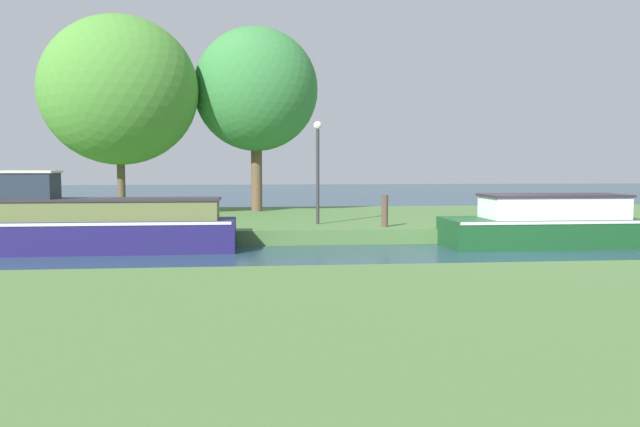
{
  "coord_description": "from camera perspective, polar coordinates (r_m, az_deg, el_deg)",
  "views": [
    {
      "loc": [
        -5.9,
        -14.8,
        2.08
      ],
      "look_at": [
        -4.23,
        1.2,
        0.9
      ],
      "focal_mm": 36.12,
      "sensor_mm": 36.0,
      "label": 1
    }
  ],
  "objects": [
    {
      "name": "ground_plane",
      "position": [
        16.07,
        15.66,
        -3.4
      ],
      "size": [
        120.0,
        120.0,
        0.0
      ],
      "primitive_type": "plane",
      "color": "#243F51"
    },
    {
      "name": "riverbank_far",
      "position": [
        22.67,
        9.15,
        -0.62
      ],
      "size": [
        72.0,
        10.0,
        0.4
      ],
      "primitive_type": "cube",
      "color": "#4E753D",
      "rests_on": "ground_plane"
    },
    {
      "name": "forest_barge",
      "position": [
        17.75,
        19.2,
        -0.86
      ],
      "size": [
        4.99,
        1.92,
        1.36
      ],
      "color": "#184C23",
      "rests_on": "ground_plane"
    },
    {
      "name": "navy_narrowboat",
      "position": [
        16.56,
        -19.93,
        -1.05
      ],
      "size": [
        7.31,
        1.49,
        1.98
      ],
      "color": "navy",
      "rests_on": "ground_plane"
    },
    {
      "name": "willow_tree_left",
      "position": [
        23.52,
        -17.38,
        10.36
      ],
      "size": [
        5.39,
        4.42,
        6.85
      ],
      "color": "brown",
      "rests_on": "riverbank_far"
    },
    {
      "name": "willow_tree_centre",
      "position": [
        24.25,
        -5.69,
        10.85
      ],
      "size": [
        4.56,
        3.8,
        6.79
      ],
      "color": "brown",
      "rests_on": "riverbank_far"
    },
    {
      "name": "lamp_post",
      "position": [
        18.7,
        -0.2,
        4.78
      ],
      "size": [
        0.24,
        0.24,
        2.98
      ],
      "color": "#333338",
      "rests_on": "riverbank_far"
    },
    {
      "name": "mooring_post_near",
      "position": [
        17.97,
        5.77,
        0.23
      ],
      "size": [
        0.18,
        0.18,
        0.89
      ],
      "primitive_type": "cylinder",
      "color": "brown",
      "rests_on": "riverbank_far"
    }
  ]
}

